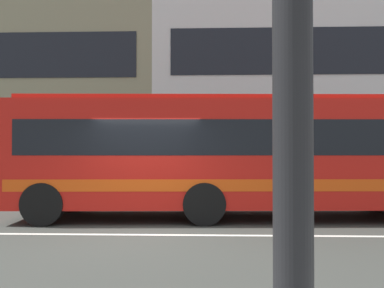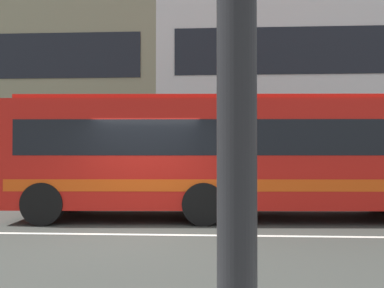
% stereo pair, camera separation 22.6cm
% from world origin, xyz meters
% --- Properties ---
extents(ground_plane, '(160.00, 160.00, 0.00)m').
position_xyz_m(ground_plane, '(0.00, 0.00, 0.00)').
color(ground_plane, '#383B36').
extents(lane_centre_line, '(60.00, 0.16, 0.01)m').
position_xyz_m(lane_centre_line, '(0.00, 0.00, 0.00)').
color(lane_centre_line, silver).
rests_on(lane_centre_line, ground_plane).
extents(apartment_block_left, '(18.38, 10.07, 10.87)m').
position_xyz_m(apartment_block_left, '(-10.40, 16.30, 5.44)').
color(apartment_block_left, gray).
rests_on(apartment_block_left, ground_plane).
extents(apartment_block_right, '(22.18, 10.07, 11.04)m').
position_xyz_m(apartment_block_right, '(9.88, 16.30, 5.52)').
color(apartment_block_right, silver).
rests_on(apartment_block_right, ground_plane).
extents(transit_bus, '(10.96, 3.08, 3.09)m').
position_xyz_m(transit_bus, '(1.94, 2.39, 1.71)').
color(transit_bus, red).
rests_on(transit_bus, ground_plane).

